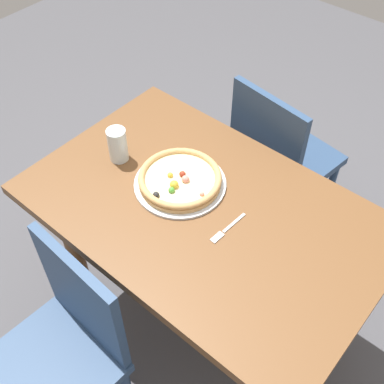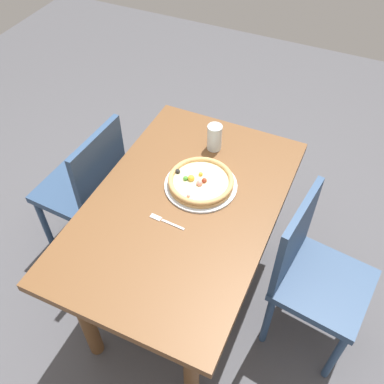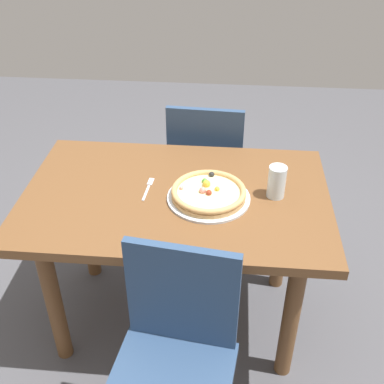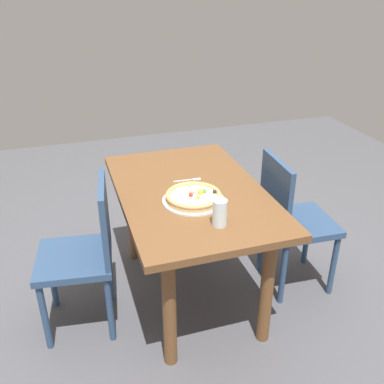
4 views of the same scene
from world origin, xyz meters
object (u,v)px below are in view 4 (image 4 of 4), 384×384
object	(u,v)px
chair_near	(86,251)
dining_table	(191,207)
chair_far	(291,218)
drinking_glass	(220,213)
plate	(193,200)
fork	(190,180)
pizza	(194,196)

from	to	relation	value
chair_near	dining_table	bearing A→B (deg)	-76.53
chair_far	drinking_glass	world-z (taller)	chair_far
dining_table	chair_near	distance (m)	0.63
chair_far	plate	size ratio (longest dim) A/B	2.65
chair_far	fork	size ratio (longest dim) A/B	5.36
pizza	dining_table	bearing A→B (deg)	169.24
dining_table	pizza	bearing A→B (deg)	-10.76
pizza	drinking_glass	size ratio (longest dim) A/B	2.21
dining_table	chair_far	bearing A→B (deg)	81.44
chair_far	pizza	world-z (taller)	chair_far
chair_near	drinking_glass	xyz separation A→B (m)	(0.34, 0.64, 0.32)
dining_table	pizza	distance (m)	0.20
plate	pizza	world-z (taller)	pizza
dining_table	fork	world-z (taller)	fork
chair_near	plate	distance (m)	0.65
chair_far	fork	xyz separation A→B (m)	(-0.21, -0.58, 0.25)
dining_table	chair_near	size ratio (longest dim) A/B	1.41
chair_far	drinking_glass	size ratio (longest dim) A/B	6.53
pizza	plate	bearing A→B (deg)	-70.23
chair_far	pizza	xyz separation A→B (m)	(0.04, -0.64, 0.28)
dining_table	chair_far	size ratio (longest dim) A/B	1.41
drinking_glass	dining_table	bearing A→B (deg)	-177.29
dining_table	plate	world-z (taller)	plate
chair_near	pizza	distance (m)	0.66
drinking_glass	fork	bearing A→B (deg)	178.65
chair_near	chair_far	bearing A→B (deg)	-83.73
plate	drinking_glass	size ratio (longest dim) A/B	2.47
drinking_glass	chair_near	bearing A→B (deg)	-118.35
chair_far	chair_near	bearing A→B (deg)	-88.35
plate	fork	bearing A→B (deg)	167.15
fork	chair_far	bearing A→B (deg)	-16.24
chair_near	fork	distance (m)	0.72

